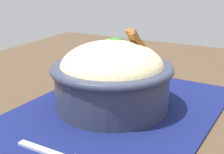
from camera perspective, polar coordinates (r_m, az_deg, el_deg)
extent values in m
cube|color=#4C3826|center=(0.46, -3.96, -11.88)|extent=(1.20, 0.92, 0.04)
cylinder|color=#412F20|center=(1.23, -6.33, -11.12)|extent=(0.04, 0.04, 0.71)
cube|color=#11194C|center=(0.47, -2.00, -7.80)|extent=(0.48, 0.31, 0.00)
cylinder|color=#2D3347|center=(0.50, 0.00, -1.59)|extent=(0.18, 0.18, 0.07)
torus|color=#2D3347|center=(0.50, 0.00, 1.58)|extent=(0.19, 0.19, 0.01)
ellipsoid|color=beige|center=(0.50, 0.00, 1.69)|extent=(0.22, 0.22, 0.08)
sphere|color=#36772B|center=(0.53, -0.35, 5.37)|extent=(0.03, 0.03, 0.03)
sphere|color=#36772B|center=(0.48, 2.81, 4.02)|extent=(0.03, 0.03, 0.03)
sphere|color=#36772B|center=(0.51, 0.57, 5.00)|extent=(0.04, 0.04, 0.04)
cylinder|color=orange|center=(0.45, -3.29, 2.65)|extent=(0.03, 0.02, 0.01)
cylinder|color=orange|center=(0.50, 0.33, 4.25)|extent=(0.03, 0.02, 0.01)
cube|color=brown|center=(0.50, 5.09, 5.72)|extent=(0.04, 0.04, 0.05)
cube|color=brown|center=(0.51, 4.49, 5.99)|extent=(0.04, 0.03, 0.05)
cube|color=silver|center=(0.41, -12.71, -12.47)|extent=(0.01, 0.07, 0.00)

